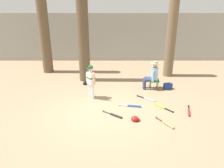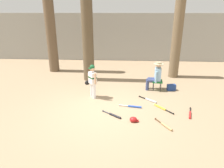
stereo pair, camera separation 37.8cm
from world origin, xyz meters
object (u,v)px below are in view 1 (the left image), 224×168
Objects in this scene: tree_near_player at (84,29)px; seated_spectator at (153,74)px; tree_behind_spectator at (172,40)px; bat_black_composite at (115,115)px; tree_far_left at (43,16)px; folding_stool at (155,81)px; bat_red_barrel at (190,112)px; bat_yellow_trainer at (161,106)px; bat_blue_youth at (133,106)px; batting_helmet_red at (136,119)px; bat_wood_tan at (167,124)px; bat_aluminum_silver at (149,99)px; handbag_beside_stool at (169,86)px; young_ballplayer at (91,80)px.

tree_near_player is 4.67× the size of seated_spectator.
bat_black_composite is at bearing -123.19° from tree_behind_spectator.
tree_far_left is (-6.33, 0.67, 1.10)m from tree_behind_spectator.
folding_stool is 0.07× the size of tree_far_left.
seated_spectator is at bearing 111.32° from bat_red_barrel.
tree_near_player is 8.18× the size of bat_yellow_trainer.
batting_helmet_red reaches higher than bat_blue_youth.
bat_wood_tan is 0.89× the size of bat_red_barrel.
bat_aluminum_silver is (-0.25, 1.77, 0.00)m from bat_wood_tan.
bat_yellow_trainer is (-1.17, -3.64, -1.79)m from tree_behind_spectator.
bat_black_composite and bat_red_barrel have the same top height.
bat_yellow_trainer is 0.94× the size of bat_red_barrel.
seated_spectator is 1.91× the size of bat_aluminum_silver.
tree_near_player is 4.23m from bat_aluminum_silver.
seated_spectator is 0.18× the size of tree_far_left.
handbag_beside_stool is 0.52× the size of bat_wood_tan.
batting_helmet_red is (-0.91, 0.23, 0.03)m from bat_wood_tan.
bat_wood_tan and bat_aluminum_silver have the same top height.
young_ballplayer is at bearing -52.80° from tree_far_left.
bat_blue_youth is (2.01, -2.90, -2.34)m from tree_near_player.
tree_behind_spectator is 5.34m from batting_helmet_red.
seated_spectator is at bearing -21.38° from tree_near_player.
young_ballplayer is at bearing -142.28° from tree_behind_spectator.
folding_stool is 2.91m from batting_helmet_red.
tree_near_player is 2.63m from tree_far_left.
tree_near_player is 4.47m from bat_black_composite.
bat_wood_tan is (-1.25, -4.78, -1.79)m from tree_behind_spectator.
tree_behind_spectator is at bearing 9.52° from tree_near_player.
young_ballplayer is 2.04× the size of bat_black_composite.
tree_behind_spectator reaches higher than handbag_beside_stool.
tree_far_left reaches higher than bat_red_barrel.
folding_stool is 0.67× the size of bat_wood_tan.
handbag_beside_stool is 0.43× the size of bat_blue_youth.
bat_red_barrel is (0.75, -2.17, -0.33)m from folding_stool.
tree_far_left is at bearing 125.74° from bat_black_composite.
bat_yellow_trainer is at bearing -2.63° from bat_blue_youth.
bat_aluminum_silver is at bearing -105.94° from seated_spectator.
tree_behind_spectator is 6.74× the size of bat_aluminum_silver.
tree_behind_spectator reaches higher than bat_blue_youth.
tree_near_player is 4.25m from tree_behind_spectator.
seated_spectator is 1.88m from bat_yellow_trainer.
batting_helmet_red is at bearing 165.76° from bat_wood_tan.
bat_wood_tan is (2.41, -1.95, -0.71)m from young_ballplayer.
bat_red_barrel is (0.92, 0.74, 0.00)m from bat_wood_tan.
handbag_beside_stool is at bearing -3.33° from seated_spectator.
seated_spectator is at bearing 88.52° from bat_wood_tan.
tree_far_left reaches higher than bat_aluminum_silver.
bat_red_barrel is 1.91m from batting_helmet_red.
bat_aluminum_silver is (-0.43, -1.15, -0.33)m from folding_stool.
seated_spectator is at bearing 69.87° from batting_helmet_red.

